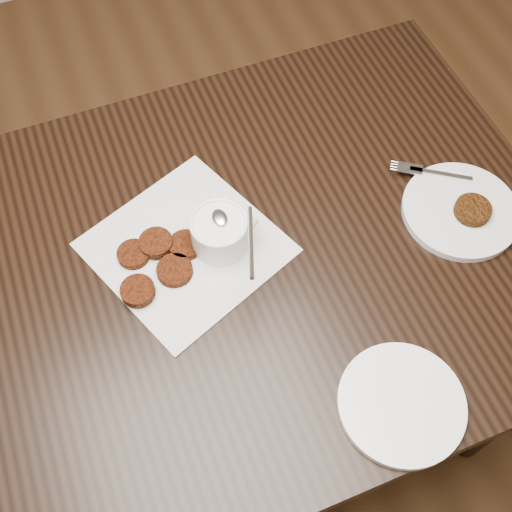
{
  "coord_description": "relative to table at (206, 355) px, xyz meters",
  "views": [
    {
      "loc": [
        -0.07,
        -0.4,
        1.66
      ],
      "look_at": [
        0.12,
        0.08,
        0.8
      ],
      "focal_mm": 43.92,
      "sensor_mm": 36.0,
      "label": 1
    }
  ],
  "objects": [
    {
      "name": "patty_cluster",
      "position": [
        -0.04,
        0.03,
        0.39
      ],
      "size": [
        0.23,
        0.23,
        0.02
      ],
      "primitive_type": null,
      "rotation": [
        0.0,
        0.0,
        -0.18
      ],
      "color": "#65220D",
      "rests_on": "napkin"
    },
    {
      "name": "sauce_ramekin",
      "position": [
        0.07,
        0.03,
        0.45
      ],
      "size": [
        0.13,
        0.13,
        0.13
      ],
      "primitive_type": null,
      "rotation": [
        0.0,
        0.0,
        -0.0
      ],
      "color": "white",
      "rests_on": "napkin"
    },
    {
      "name": "plate_empty",
      "position": [
        0.22,
        -0.33,
        0.38
      ],
      "size": [
        0.24,
        0.24,
        0.01
      ],
      "primitive_type": "cylinder",
      "rotation": [
        0.0,
        0.0,
        -0.31
      ],
      "color": "white",
      "rests_on": "table"
    },
    {
      "name": "table",
      "position": [
        0.0,
        0.0,
        0.0
      ],
      "size": [
        1.31,
        0.84,
        0.75
      ],
      "primitive_type": "cube",
      "color": "black",
      "rests_on": "floor"
    },
    {
      "name": "plate_with_patty",
      "position": [
        0.48,
        -0.06,
        0.39
      ],
      "size": [
        0.28,
        0.28,
        0.03
      ],
      "primitive_type": null,
      "rotation": [
        0.0,
        0.0,
        -0.6
      ],
      "color": "silver",
      "rests_on": "table"
    },
    {
      "name": "floor",
      "position": [
        -0.02,
        -0.11,
        -0.38
      ],
      "size": [
        4.0,
        4.0,
        0.0
      ],
      "primitive_type": "plane",
      "color": "#50331B",
      "rests_on": "ground"
    },
    {
      "name": "napkin",
      "position": [
        0.01,
        0.05,
        0.38
      ],
      "size": [
        0.37,
        0.37,
        0.0
      ],
      "primitive_type": "cube",
      "rotation": [
        0.0,
        0.0,
        0.38
      ],
      "color": "silver",
      "rests_on": "table"
    }
  ]
}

